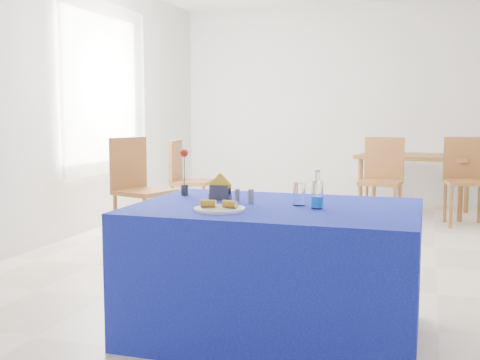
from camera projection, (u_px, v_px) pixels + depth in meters
name	position (u px, v px, depth m)	size (l,w,h in m)	color
floor	(305.00, 258.00, 5.34)	(7.00, 7.00, 0.00)	beige
room_shell	(307.00, 58.00, 5.15)	(7.00, 7.00, 7.00)	silver
window_pane	(101.00, 89.00, 6.66)	(0.04, 1.50, 1.60)	white
curtain	(107.00, 88.00, 6.64)	(0.04, 1.75, 1.85)	white
plate	(220.00, 209.00, 3.25)	(0.28, 0.28, 0.01)	white
drinking_glass	(299.00, 194.00, 3.42)	(0.07, 0.07, 0.13)	white
salt_shaker	(251.00, 196.00, 3.49)	(0.03, 0.03, 0.09)	slate
pepper_shaker	(237.00, 196.00, 3.51)	(0.03, 0.03, 0.09)	slate
blue_table	(275.00, 271.00, 3.47)	(1.60, 1.10, 0.76)	#0F118C
water_bottle	(317.00, 196.00, 3.31)	(0.07, 0.07, 0.21)	white
napkin_holder	(220.00, 192.00, 3.65)	(0.15, 0.06, 0.17)	#38383D
rose_vase	(184.00, 173.00, 3.83)	(0.05, 0.05, 0.30)	#242429
oak_table	(415.00, 161.00, 7.61)	(1.48, 1.07, 0.76)	brown
chair_bg_left	(382.00, 175.00, 6.87)	(0.49, 0.49, 1.00)	brown
chair_bg_right	(465.00, 174.00, 6.89)	(0.51, 0.51, 1.00)	brown
chair_win_a	(137.00, 183.00, 5.88)	(0.59, 0.59, 1.05)	brown
chair_win_b	(185.00, 175.00, 6.99)	(0.48, 0.48, 0.97)	brown
banana_pieces	(219.00, 204.00, 3.25)	(0.21, 0.08, 0.04)	gold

